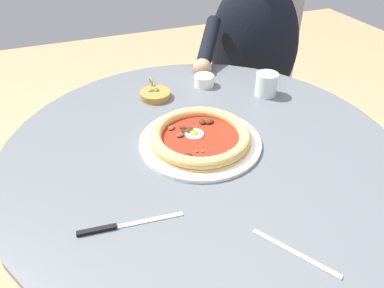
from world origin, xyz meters
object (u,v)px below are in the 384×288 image
Objects in this scene: water_glass at (266,86)px; olive_pan at (155,94)px; dining_table at (200,190)px; diner_person at (248,90)px; fork_utensil at (295,253)px; steak_knife at (115,227)px; pizza_on_plate at (200,138)px; cafe_chair_diner at (254,74)px; ramekin_capers at (204,80)px.

olive_pan is (0.35, -0.11, -0.02)m from water_glass.
dining_table is 0.90× the size of diner_person.
water_glass is 0.64m from fork_utensil.
steak_knife is (0.28, 0.20, 0.17)m from dining_table.
pizza_on_plate is 0.40m from fork_utensil.
cafe_chair_diner reaches higher than water_glass.
cafe_chair_diner is (-0.56, -0.67, -0.02)m from dining_table.
cafe_chair_diner is (-0.42, -0.35, -0.21)m from ramekin_capers.
olive_pan reaches higher than dining_table.
diner_person reaches higher than cafe_chair_diner.
dining_table is at bearing 50.21° from diner_person.
ramekin_capers is 0.06× the size of diner_person.
dining_table is 6.72× the size of fork_utensil.
pizza_on_plate is 0.28× the size of diner_person.
pizza_on_plate is at bearing 29.83° from water_glass.
water_glass reaches higher than olive_pan.
steak_knife is at bearing -31.53° from fork_utensil.
cafe_chair_diner is (-0.60, -0.37, -0.20)m from olive_pan.
cafe_chair_diner is at bearing -130.60° from diner_person.
fork_utensil is (0.27, 0.58, -0.03)m from water_glass.
cafe_chair_diner is at bearing -133.78° from steak_knife.
water_glass reaches higher than dining_table.
water_glass is 0.34× the size of steak_knife.
fork_utensil reaches higher than dining_table.
pizza_on_plate reaches higher than dining_table.
cafe_chair_diner reaches higher than ramekin_capers.
dining_table is 0.40m from ramekin_capers.
diner_person is (-0.44, -0.96, -0.20)m from fork_utensil.
ramekin_capers reaches higher than steak_knife.
dining_table is 1.19× the size of cafe_chair_diner.
cafe_chair_diner is (-0.09, -0.11, 0.02)m from diner_person.
fork_utensil is (-0.31, 0.19, -0.00)m from steak_knife.
olive_pan is (0.04, -0.30, 0.18)m from dining_table.
water_glass is 0.21m from ramekin_capers.
pizza_on_plate is 1.50× the size of steak_knife.
dining_table is 0.35m from olive_pan.
ramekin_capers is (-0.14, -0.31, 0.00)m from pizza_on_plate.
dining_table is 8.54× the size of olive_pan.
dining_table is 0.41m from water_glass.
cafe_chair_diner is at bearing -130.30° from pizza_on_plate.
olive_pan is at bearing -82.59° from pizza_on_plate.
ramekin_capers is at bearing -128.80° from steak_knife.
water_glass is at bearing 140.66° from ramekin_capers.
diner_person is at bearing -114.67° from fork_utensil.
diner_person reaches higher than steak_knife.
steak_knife is 3.23× the size of ramekin_capers.
ramekin_capers reaches higher than fork_utensil.
olive_pan is 0.61m from diner_person.
dining_table is 15.69× the size of ramekin_capers.
pizza_on_plate is 0.29m from olive_pan.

